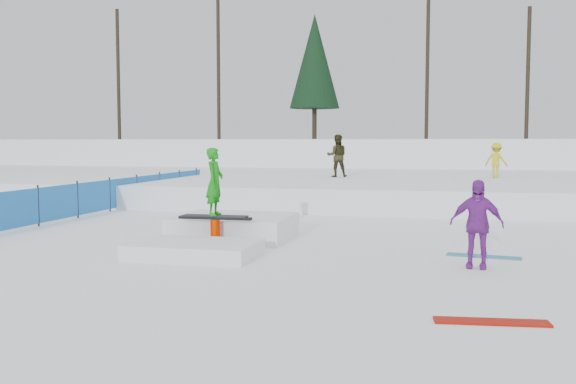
% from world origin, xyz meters
% --- Properties ---
extents(ground, '(120.00, 120.00, 0.00)m').
position_xyz_m(ground, '(0.00, 0.00, 0.00)').
color(ground, white).
extents(snow_berm, '(60.00, 14.00, 2.40)m').
position_xyz_m(snow_berm, '(0.00, 30.00, 1.20)').
color(snow_berm, white).
rests_on(snow_berm, ground).
extents(snow_midrise, '(50.00, 18.00, 0.80)m').
position_xyz_m(snow_midrise, '(0.00, 16.00, 0.40)').
color(snow_midrise, white).
rests_on(snow_midrise, ground).
extents(safety_fence, '(0.05, 16.00, 1.10)m').
position_xyz_m(safety_fence, '(-6.50, 6.60, 0.55)').
color(safety_fence, blue).
rests_on(safety_fence, ground).
extents(treeline, '(40.24, 4.22, 10.50)m').
position_xyz_m(treeline, '(6.18, 28.28, 7.45)').
color(treeline, black).
rests_on(treeline, snow_berm).
extents(walker_olive, '(0.97, 0.82, 1.75)m').
position_xyz_m(walker_olive, '(-0.25, 13.97, 1.67)').
color(walker_olive, black).
rests_on(walker_olive, snow_midrise).
extents(walker_ygreen, '(1.05, 0.86, 1.41)m').
position_xyz_m(walker_ygreen, '(6.06, 14.73, 1.51)').
color(walker_ygreen, gold).
rests_on(walker_ygreen, snow_midrise).
extents(spectator_purple, '(0.96, 0.50, 1.58)m').
position_xyz_m(spectator_purple, '(4.50, -0.43, 0.79)').
color(spectator_purple, '#7D2697').
rests_on(spectator_purple, ground).
extents(loose_board_red, '(1.42, 0.43, 0.03)m').
position_xyz_m(loose_board_red, '(4.50, -4.00, 0.01)').
color(loose_board_red, '#930F05').
rests_on(loose_board_red, ground).
extents(loose_board_teal, '(1.43, 0.51, 0.03)m').
position_xyz_m(loose_board_teal, '(4.71, 0.73, 0.01)').
color(loose_board_teal, teal).
rests_on(loose_board_teal, ground).
extents(jib_rail_feature, '(2.60, 4.40, 2.11)m').
position_xyz_m(jib_rail_feature, '(-0.76, 1.19, 0.30)').
color(jib_rail_feature, white).
rests_on(jib_rail_feature, ground).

